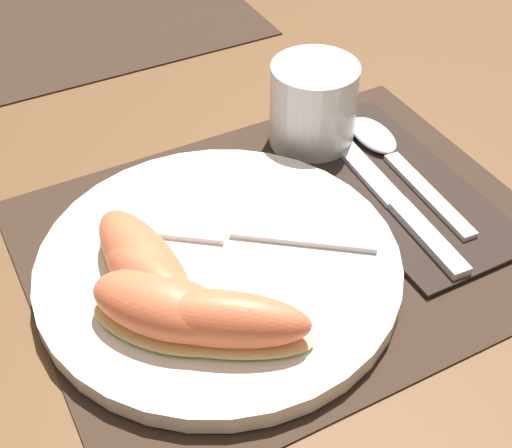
{
  "coord_description": "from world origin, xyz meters",
  "views": [
    {
      "loc": [
        -0.22,
        -0.36,
        0.4
      ],
      "look_at": [
        -0.03,
        0.01,
        0.02
      ],
      "focal_mm": 50.0,
      "sensor_mm": 36.0,
      "label": 1
    }
  ],
  "objects": [
    {
      "name": "ground_plane",
      "position": [
        0.0,
        0.0,
        0.0
      ],
      "size": [
        3.0,
        3.0,
        0.0
      ],
      "primitive_type": "plane",
      "color": "brown"
    },
    {
      "name": "placemat",
      "position": [
        0.0,
        0.0,
        0.0
      ],
      "size": [
        0.41,
        0.32,
        0.0
      ],
      "color": "#38281E",
      "rests_on": "ground_plane"
    },
    {
      "name": "placemat_far",
      "position": [
        -0.04,
        0.47,
        0.0
      ],
      "size": [
        0.41,
        0.32,
        0.0
      ],
      "color": "#38281E",
      "rests_on": "ground_plane"
    },
    {
      "name": "plate",
      "position": [
        -0.07,
        -0.01,
        0.01
      ],
      "size": [
        0.28,
        0.28,
        0.02
      ],
      "color": "white",
      "rests_on": "placemat"
    },
    {
      "name": "juice_glass",
      "position": [
        0.09,
        0.11,
        0.04
      ],
      "size": [
        0.08,
        0.08,
        0.08
      ],
      "color": "silver",
      "rests_on": "placemat"
    },
    {
      "name": "napkin",
      "position": [
        0.12,
        0.01,
        0.01
      ],
      "size": [
        0.11,
        0.24,
        0.0
      ],
      "color": "#2D231E",
      "rests_on": "placemat"
    },
    {
      "name": "knife",
      "position": [
        0.1,
        0.01,
        0.01
      ],
      "size": [
        0.03,
        0.23,
        0.01
      ],
      "color": "silver",
      "rests_on": "napkin"
    },
    {
      "name": "spoon",
      "position": [
        0.13,
        0.05,
        0.01
      ],
      "size": [
        0.04,
        0.18,
        0.01
      ],
      "color": "silver",
      "rests_on": "napkin"
    },
    {
      "name": "fork",
      "position": [
        -0.04,
        0.01,
        0.02
      ],
      "size": [
        0.16,
        0.13,
        0.0
      ],
      "color": "silver",
      "rests_on": "plate"
    },
    {
      "name": "citrus_wedge_0",
      "position": [
        -0.12,
        -0.01,
        0.04
      ],
      "size": [
        0.06,
        0.13,
        0.04
      ],
      "color": "#F4DB84",
      "rests_on": "plate"
    },
    {
      "name": "citrus_wedge_1",
      "position": [
        -0.12,
        -0.03,
        0.04
      ],
      "size": [
        0.07,
        0.11,
        0.04
      ],
      "color": "#F4DB84",
      "rests_on": "plate"
    },
    {
      "name": "citrus_wedge_2",
      "position": [
        -0.13,
        -0.05,
        0.04
      ],
      "size": [
        0.11,
        0.11,
        0.04
      ],
      "color": "#F4DB84",
      "rests_on": "plate"
    },
    {
      "name": "citrus_wedge_3",
      "position": [
        -0.1,
        -0.08,
        0.04
      ],
      "size": [
        0.13,
        0.11,
        0.04
      ],
      "color": "#F4DB84",
      "rests_on": "plate"
    }
  ]
}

